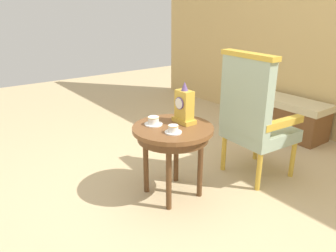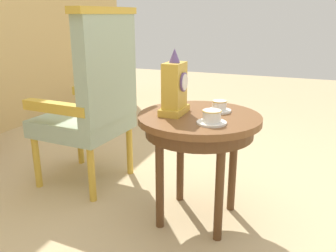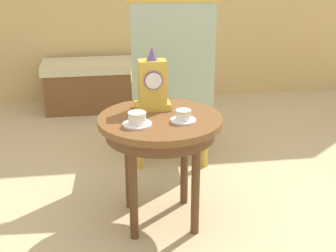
# 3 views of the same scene
# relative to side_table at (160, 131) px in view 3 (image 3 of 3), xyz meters

# --- Properties ---
(ground_plane) EXTENTS (10.00, 10.00, 0.00)m
(ground_plane) POSITION_rel_side_table_xyz_m (0.08, -0.01, -0.52)
(ground_plane) COLOR tan
(side_table) EXTENTS (0.64, 0.64, 0.60)m
(side_table) POSITION_rel_side_table_xyz_m (0.00, 0.00, 0.00)
(side_table) COLOR brown
(side_table) RESTS_ON ground
(teacup_left) EXTENTS (0.14, 0.14, 0.07)m
(teacup_left) POSITION_rel_side_table_xyz_m (-0.13, -0.10, 0.11)
(teacup_left) COLOR white
(teacup_left) RESTS_ON side_table
(teacup_right) EXTENTS (0.13, 0.13, 0.06)m
(teacup_right) POSITION_rel_side_table_xyz_m (0.11, -0.08, 0.10)
(teacup_right) COLOR white
(teacup_right) RESTS_ON side_table
(mantel_clock) EXTENTS (0.19, 0.11, 0.34)m
(mantel_clock) POSITION_rel_side_table_xyz_m (-0.02, 0.13, 0.21)
(mantel_clock) COLOR gold
(mantel_clock) RESTS_ON side_table
(armchair) EXTENTS (0.58, 0.56, 1.14)m
(armchair) POSITION_rel_side_table_xyz_m (0.17, 0.75, 0.07)
(armchair) COLOR #9EB299
(armchair) RESTS_ON ground
(window_bench) EXTENTS (1.01, 0.40, 0.44)m
(window_bench) POSITION_rel_side_table_xyz_m (-0.29, 1.94, -0.30)
(window_bench) COLOR beige
(window_bench) RESTS_ON ground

